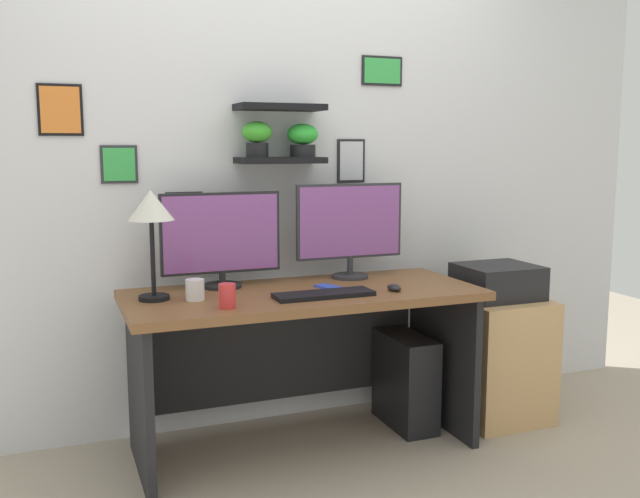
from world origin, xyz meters
The scene contains 14 objects.
ground_plane centered at (0.00, 0.00, 0.00)m, with size 8.00×8.00×0.00m, color tan.
back_wall_assembly centered at (0.00, 0.44, 1.35)m, with size 4.40×0.24×2.70m.
desk centered at (0.00, 0.05, 0.54)m, with size 1.60×0.68×0.75m.
monitor_left centered at (-0.32, 0.22, 0.98)m, with size 0.56×0.18×0.44m.
monitor_right centered at (0.32, 0.22, 1.01)m, with size 0.56×0.18×0.47m.
keyboard centered at (0.04, -0.15, 0.76)m, with size 0.44×0.14×0.02m, color black.
computer_mouse centered at (0.38, -0.15, 0.77)m, with size 0.06×0.09×0.03m, color black.
desk_lamp centered at (-0.66, 0.05, 1.12)m, with size 0.19×0.19×0.47m.
cell_phone centered at (0.13, 0.01, 0.76)m, with size 0.07×0.14×0.01m, color blue.
coffee_mug centered at (-0.50, -0.01, 0.80)m, with size 0.08×0.08×0.09m, color white.
pen_cup centered at (-0.41, -0.21, 0.80)m, with size 0.07×0.07×0.10m, color red.
drawer_cabinet centered at (1.06, 0.02, 0.31)m, with size 0.44×0.50×0.63m, color tan.
printer centered at (1.06, 0.02, 0.71)m, with size 0.38×0.34×0.17m, color black.
computer_tower_right centered at (0.57, 0.07, 0.23)m, with size 0.18×0.40×0.46m, color black.
Camera 1 is at (-1.07, -2.93, 1.40)m, focal length 39.42 mm.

